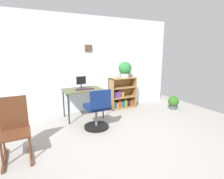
# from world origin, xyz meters

# --- Properties ---
(ground_plane) EXTENTS (6.24, 6.24, 0.00)m
(ground_plane) POSITION_xyz_m (0.00, 0.00, 0.00)
(ground_plane) COLOR gray
(wall_back) EXTENTS (5.20, 0.12, 2.48)m
(wall_back) POSITION_xyz_m (0.00, 2.15, 1.24)
(wall_back) COLOR silver
(wall_back) RESTS_ON ground_plane
(desk) EXTENTS (0.91, 0.60, 0.71)m
(desk) POSITION_xyz_m (-0.21, 1.68, 0.65)
(desk) COLOR #4E5130
(desk) RESTS_ON ground_plane
(monitor) EXTENTS (0.23, 0.20, 0.30)m
(monitor) POSITION_xyz_m (-0.22, 1.74, 0.85)
(monitor) COLOR #262628
(monitor) RESTS_ON desk
(keyboard) EXTENTS (0.44, 0.12, 0.02)m
(keyboard) POSITION_xyz_m (-0.18, 1.61, 0.72)
(keyboard) COLOR #341A24
(keyboard) RESTS_ON desk
(office_chair) EXTENTS (0.52, 0.54, 0.87)m
(office_chair) POSITION_xyz_m (-0.15, 0.91, 0.37)
(office_chair) COLOR black
(office_chair) RESTS_ON ground_plane
(rocking_chair) EXTENTS (0.42, 0.64, 0.93)m
(rocking_chair) POSITION_xyz_m (-1.64, 0.58, 0.47)
(rocking_chair) COLOR #542D19
(rocking_chair) RESTS_ON ground_plane
(bookshelf_low) EXTENTS (0.75, 0.30, 0.88)m
(bookshelf_low) POSITION_xyz_m (1.02, 1.95, 0.38)
(bookshelf_low) COLOR olive
(bookshelf_low) RESTS_ON ground_plane
(potted_plant_on_shelf) EXTENTS (0.36, 0.36, 0.44)m
(potted_plant_on_shelf) POSITION_xyz_m (1.09, 1.90, 1.11)
(potted_plant_on_shelf) COLOR #B7B2A8
(potted_plant_on_shelf) RESTS_ON bookshelf_low
(potted_plant_floor) EXTENTS (0.30, 0.30, 0.37)m
(potted_plant_floor) POSITION_xyz_m (2.26, 1.17, 0.19)
(potted_plant_floor) COLOR #474C51
(potted_plant_floor) RESTS_ON ground_plane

